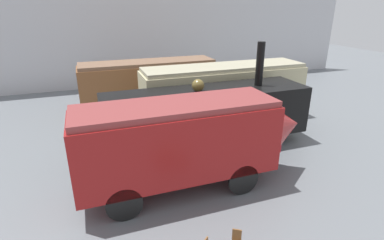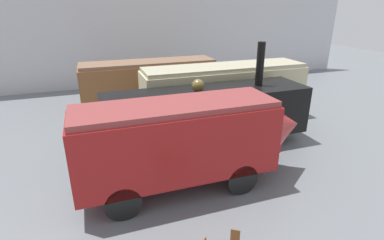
# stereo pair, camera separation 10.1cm
# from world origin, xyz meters

# --- Properties ---
(ground_plane) EXTENTS (80.00, 80.00, 0.00)m
(ground_plane) POSITION_xyz_m (0.00, 0.00, 0.00)
(ground_plane) COLOR slate
(backdrop_wall) EXTENTS (44.00, 0.15, 9.00)m
(backdrop_wall) POSITION_xyz_m (0.00, 15.65, 4.50)
(backdrop_wall) COLOR silver
(backdrop_wall) RESTS_ON ground_plane
(passenger_coach_wooden) EXTENTS (9.78, 2.58, 3.46)m
(passenger_coach_wooden) POSITION_xyz_m (-1.04, 8.58, 2.10)
(passenger_coach_wooden) COLOR brown
(passenger_coach_wooden) RESTS_ON ground_plane
(passenger_coach_vintage) EXTENTS (10.72, 2.76, 3.65)m
(passenger_coach_vintage) POSITION_xyz_m (3.04, 4.35, 2.17)
(passenger_coach_vintage) COLOR beige
(passenger_coach_vintage) RESTS_ON ground_plane
(steam_locomotive) EXTENTS (10.82, 2.87, 5.47)m
(steam_locomotive) POSITION_xyz_m (0.47, 0.96, 1.90)
(steam_locomotive) COLOR black
(steam_locomotive) RESTS_ON ground_plane
(streamlined_locomotive) EXTENTS (9.69, 2.56, 3.81)m
(streamlined_locomotive) POSITION_xyz_m (-1.54, -2.49, 2.29)
(streamlined_locomotive) COLOR maroon
(streamlined_locomotive) RESTS_ON ground_plane
(visitor_person) EXTENTS (0.34, 0.34, 1.65)m
(visitor_person) POSITION_xyz_m (2.76, -2.19, 0.90)
(visitor_person) COLOR #262633
(visitor_person) RESTS_ON ground_plane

